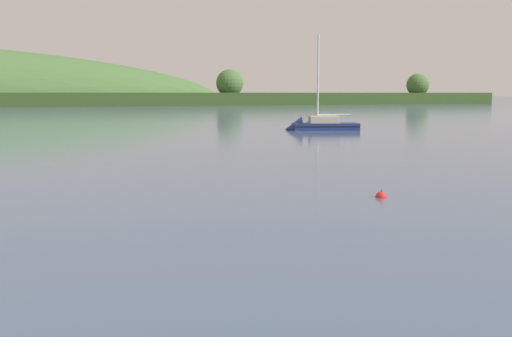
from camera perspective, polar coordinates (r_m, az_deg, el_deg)
The scene contains 2 objects.
sailboat_near_mooring at distance 77.39m, azimuth 5.59°, elevation 3.77°, with size 9.57×6.44×13.13m.
mooring_buoy_off_fishing_boat at distance 27.84m, azimuth 11.45°, elevation -2.62°, with size 0.51×0.51×0.59m.
Camera 1 is at (-8.09, 6.00, 4.56)m, focal length 43.43 mm.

